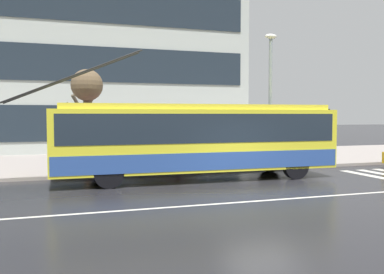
% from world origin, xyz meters
% --- Properties ---
extents(ground_plane, '(160.00, 160.00, 0.00)m').
position_xyz_m(ground_plane, '(0.00, 0.00, 0.00)').
color(ground_plane, '#232226').
extents(sidewalk_slab, '(80.00, 10.00, 0.14)m').
position_xyz_m(sidewalk_slab, '(0.00, 10.00, 0.07)').
color(sidewalk_slab, gray).
rests_on(sidewalk_slab, ground_plane).
extents(crosswalk_stripe_edge_near, '(0.44, 4.40, 0.01)m').
position_xyz_m(crosswalk_stripe_edge_near, '(6.16, 1.50, 0.00)').
color(crosswalk_stripe_edge_near, beige).
rests_on(crosswalk_stripe_edge_near, ground_plane).
extents(lane_centre_line, '(72.00, 0.14, 0.01)m').
position_xyz_m(lane_centre_line, '(0.00, -1.20, 0.00)').
color(lane_centre_line, silver).
rests_on(lane_centre_line, ground_plane).
extents(trolleybus, '(12.67, 2.81, 4.96)m').
position_xyz_m(trolleybus, '(-1.02, 3.40, 1.63)').
color(trolleybus, yellow).
rests_on(trolleybus, ground_plane).
extents(bus_shelter, '(3.84, 1.66, 2.58)m').
position_xyz_m(bus_shelter, '(-1.40, 6.78, 2.06)').
color(bus_shelter, gray).
rests_on(bus_shelter, sidewalk_slab).
extents(pedestrian_at_shelter, '(1.39, 1.39, 1.86)m').
position_xyz_m(pedestrian_at_shelter, '(-0.78, 6.75, 1.64)').
color(pedestrian_at_shelter, black).
rests_on(pedestrian_at_shelter, sidewalk_slab).
extents(pedestrian_approaching_curb, '(1.50, 1.50, 1.94)m').
position_xyz_m(pedestrian_approaching_curb, '(-4.56, 7.32, 1.74)').
color(pedestrian_approaching_curb, black).
rests_on(pedestrian_approaching_curb, sidewalk_slab).
extents(pedestrian_walking_past, '(1.31, 1.31, 2.01)m').
position_xyz_m(pedestrian_walking_past, '(-0.73, 7.87, 1.75)').
color(pedestrian_walking_past, black).
rests_on(pedestrian_walking_past, sidewalk_slab).
extents(street_lamp, '(0.60, 0.32, 6.23)m').
position_xyz_m(street_lamp, '(3.41, 5.57, 3.85)').
color(street_lamp, gray).
rests_on(street_lamp, sidewalk_slab).
extents(street_tree_bare, '(1.81, 1.50, 4.56)m').
position_xyz_m(street_tree_bare, '(-4.87, 8.16, 3.68)').
color(street_tree_bare, brown).
rests_on(street_tree_bare, sidewalk_slab).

